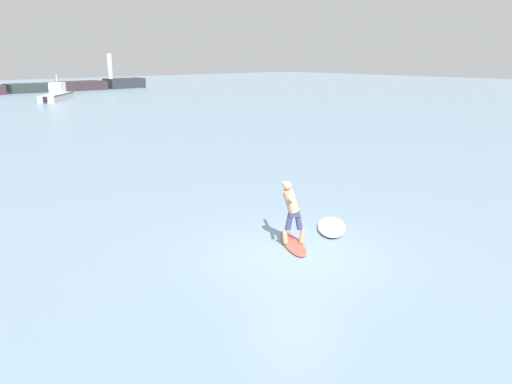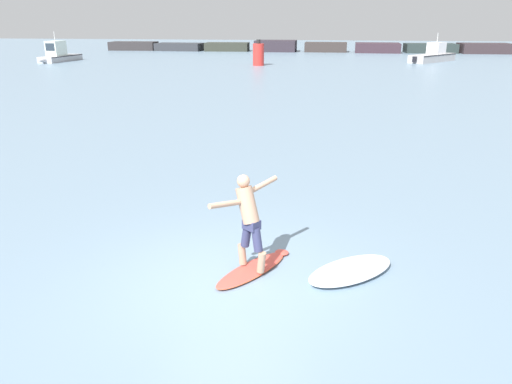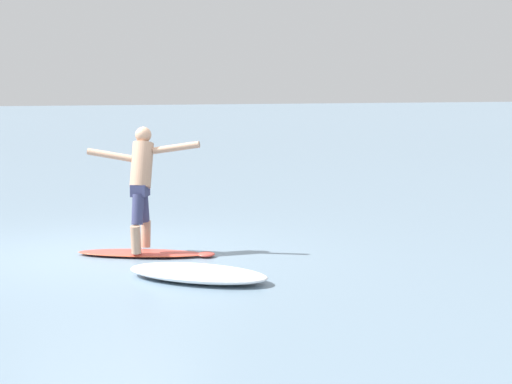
# 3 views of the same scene
# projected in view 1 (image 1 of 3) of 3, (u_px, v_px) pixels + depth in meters

# --- Properties ---
(ground_plane) EXTENTS (200.00, 200.00, 0.00)m
(ground_plane) POSITION_uv_depth(u_px,v_px,m) (295.00, 253.00, 12.42)
(ground_plane) COLOR gray
(surfboard) EXTENTS (1.30, 1.78, 0.21)m
(surfboard) POSITION_uv_depth(u_px,v_px,m) (293.00, 244.00, 12.91)
(surfboard) COLOR #D5493E
(surfboard) RESTS_ON ground
(surfer) EXTENTS (0.97, 1.33, 1.64)m
(surfer) POSITION_uv_depth(u_px,v_px,m) (291.00, 208.00, 12.61)
(surfer) COLOR tan
(surfer) RESTS_ON surfboard
(small_boat_offshore) EXTENTS (5.69, 6.70, 2.80)m
(small_boat_offshore) POSITION_uv_depth(u_px,v_px,m) (57.00, 95.00, 53.97)
(small_boat_offshore) COLOR #ABA9AB
(small_boat_offshore) RESTS_ON ground
(wave_foam_at_tail) EXTENTS (1.81, 1.74, 0.17)m
(wave_foam_at_tail) POSITION_uv_depth(u_px,v_px,m) (332.00, 227.00, 14.05)
(wave_foam_at_tail) COLOR white
(wave_foam_at_tail) RESTS_ON ground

